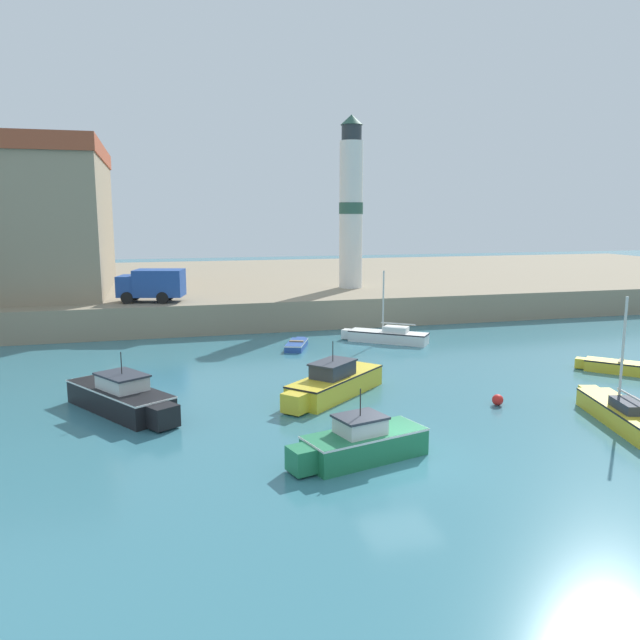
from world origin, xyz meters
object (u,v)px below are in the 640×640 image
at_px(motorboat_green_4, 361,443).
at_px(dinghy_yellow_5, 618,366).
at_px(sailboat_yellow_3, 622,412).
at_px(lighthouse, 351,205).
at_px(sailboat_white_0, 387,336).
at_px(church, 21,212).
at_px(truck_on_quay, 152,284).
at_px(mooring_buoy, 498,400).
at_px(dinghy_blue_2, 297,344).
at_px(motorboat_black_6, 122,397).
at_px(motorboat_yellow_1, 334,383).

xyz_separation_m(motorboat_green_4, dinghy_yellow_5, (16.31, 7.39, -0.26)).
bearing_deg(sailboat_yellow_3, lighthouse, 93.08).
xyz_separation_m(sailboat_white_0, sailboat_yellow_3, (3.04, -16.88, 0.02)).
bearing_deg(church, truck_on_quay, -41.92).
relative_size(dinghy_yellow_5, truck_on_quay, 0.71).
relative_size(motorboat_green_4, dinghy_yellow_5, 1.49).
relative_size(sailboat_yellow_3, mooring_buoy, 12.48).
relative_size(dinghy_blue_2, sailboat_yellow_3, 0.54).
bearing_deg(sailboat_yellow_3, motorboat_green_4, -175.97).
bearing_deg(lighthouse, sailboat_yellow_3, -86.92).
bearing_deg(mooring_buoy, motorboat_black_6, 168.20).
distance_m(dinghy_blue_2, mooring_buoy, 14.46).
bearing_deg(motorboat_black_6, church, 106.89).
xyz_separation_m(sailboat_white_0, dinghy_blue_2, (-5.88, -0.21, -0.20)).
height_order(dinghy_blue_2, motorboat_green_4, motorboat_green_4).
xyz_separation_m(sailboat_yellow_3, motorboat_black_6, (-18.54, 6.51, 0.17)).
xyz_separation_m(motorboat_green_4, mooring_buoy, (7.48, 4.10, -0.34)).
xyz_separation_m(motorboat_black_6, lighthouse, (16.97, 22.51, 8.05)).
distance_m(mooring_buoy, lighthouse, 27.09).
xyz_separation_m(motorboat_green_4, lighthouse, (9.25, 29.78, 8.09)).
distance_m(sailboat_yellow_3, dinghy_yellow_5, 8.61).
distance_m(motorboat_yellow_1, motorboat_green_4, 7.28).
distance_m(motorboat_green_4, lighthouse, 32.22).
relative_size(motorboat_yellow_1, lighthouse, 0.41).
bearing_deg(sailboat_white_0, dinghy_blue_2, -177.98).
xyz_separation_m(motorboat_yellow_1, mooring_buoy, (6.29, -3.08, -0.37)).
height_order(motorboat_yellow_1, dinghy_blue_2, motorboat_yellow_1).
relative_size(motorboat_black_6, lighthouse, 0.45).
distance_m(sailboat_white_0, motorboat_black_6, 18.64).
distance_m(motorboat_green_4, motorboat_black_6, 10.61).
distance_m(motorboat_yellow_1, motorboat_black_6, 8.92).
height_order(sailboat_white_0, motorboat_black_6, sailboat_white_0).
bearing_deg(mooring_buoy, sailboat_white_0, 88.79).
relative_size(dinghy_blue_2, motorboat_green_4, 0.64).
relative_size(sailboat_white_0, motorboat_green_4, 1.00).
xyz_separation_m(motorboat_yellow_1, motorboat_black_6, (-8.92, 0.10, 0.02)).
height_order(motorboat_yellow_1, sailboat_yellow_3, sailboat_yellow_3).
bearing_deg(mooring_buoy, truck_on_quay, 123.29).
distance_m(sailboat_white_0, dinghy_blue_2, 5.88).
bearing_deg(truck_on_quay, dinghy_blue_2, -43.21).
relative_size(motorboat_yellow_1, truck_on_quay, 1.20).
distance_m(dinghy_blue_2, truck_on_quay, 11.74).
xyz_separation_m(mooring_buoy, church, (-23.19, 29.48, 7.89)).
relative_size(motorboat_green_4, truck_on_quay, 1.06).
bearing_deg(sailboat_yellow_3, motorboat_yellow_1, 146.29).
bearing_deg(motorboat_black_6, dinghy_blue_2, 46.57).
relative_size(dinghy_blue_2, truck_on_quay, 0.68).
bearing_deg(sailboat_white_0, truck_on_quay, 151.89).
distance_m(motorboat_yellow_1, dinghy_blue_2, 10.28).
xyz_separation_m(motorboat_yellow_1, dinghy_blue_2, (0.70, 10.25, -0.38)).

